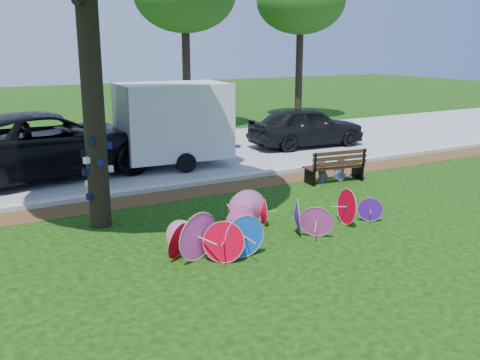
# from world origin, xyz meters

# --- Properties ---
(ground) EXTENTS (90.00, 90.00, 0.00)m
(ground) POSITION_xyz_m (0.00, 0.00, 0.00)
(ground) COLOR black
(ground) RESTS_ON ground
(mulch_strip) EXTENTS (90.00, 1.00, 0.01)m
(mulch_strip) POSITION_xyz_m (0.00, 4.50, 0.01)
(mulch_strip) COLOR #472D16
(mulch_strip) RESTS_ON ground
(curb) EXTENTS (90.00, 0.30, 0.12)m
(curb) POSITION_xyz_m (0.00, 5.20, 0.06)
(curb) COLOR #B7B5AD
(curb) RESTS_ON ground
(street) EXTENTS (90.00, 8.00, 0.01)m
(street) POSITION_xyz_m (0.00, 9.35, 0.01)
(street) COLOR gray
(street) RESTS_ON ground
(parasol_pile) EXTENTS (5.08, 1.94, 0.93)m
(parasol_pile) POSITION_xyz_m (0.05, 0.68, 0.38)
(parasol_pile) COLOR #4C11AD
(parasol_pile) RESTS_ON ground
(black_van) EXTENTS (7.10, 3.93, 1.88)m
(black_van) POSITION_xyz_m (-2.33, 8.20, 0.94)
(black_van) COLOR black
(black_van) RESTS_ON ground
(dark_pickup) EXTENTS (4.55, 2.12, 1.51)m
(dark_pickup) POSITION_xyz_m (6.94, 8.35, 0.75)
(dark_pickup) COLOR black
(dark_pickup) RESTS_ON ground
(cargo_trailer) EXTENTS (3.41, 2.30, 2.89)m
(cargo_trailer) POSITION_xyz_m (1.34, 7.69, 1.45)
(cargo_trailer) COLOR silver
(cargo_trailer) RESTS_ON ground
(park_bench) EXTENTS (1.81, 0.87, 0.91)m
(park_bench) POSITION_xyz_m (4.45, 3.67, 0.46)
(park_bench) COLOR black
(park_bench) RESTS_ON ground
(person_left) EXTENTS (0.55, 0.46, 1.28)m
(person_left) POSITION_xyz_m (4.10, 3.72, 0.64)
(person_left) COLOR #3B3E50
(person_left) RESTS_ON ground
(person_right) EXTENTS (0.75, 0.65, 1.32)m
(person_right) POSITION_xyz_m (4.80, 3.72, 0.66)
(person_right) COLOR silver
(person_right) RESTS_ON ground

